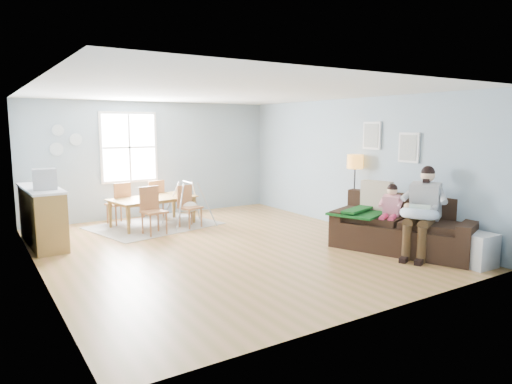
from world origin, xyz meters
TOP-DOWN VIEW (x-y plane):
  - room at (0.00, 0.00)m, footprint 8.40×9.40m
  - window at (-0.60, 3.46)m, footprint 1.32×0.08m
  - pictures at (2.97, -1.05)m, footprint 0.05×1.34m
  - wall_plates at (-2.00, 3.47)m, footprint 0.67×0.02m
  - sofa at (2.51, -1.85)m, footprint 1.79×2.53m
  - green_throw at (2.14, -1.17)m, footprint 1.28×1.15m
  - beige_pillow at (2.51, -1.20)m, footprint 0.32×0.59m
  - father at (2.50, -2.21)m, footprint 1.09×0.78m
  - nursing_pillow at (2.34, -2.28)m, footprint 0.82×0.81m
  - infant at (2.32, -2.25)m, footprint 0.32×0.38m
  - toddler at (2.35, -1.67)m, footprint 0.59×0.49m
  - floor_lamp at (2.80, -0.34)m, footprint 0.32×0.32m
  - storage_cube at (2.69, -3.11)m, footprint 0.48×0.43m
  - rug at (-0.46, 2.35)m, footprint 2.85×2.41m
  - dining_table at (-0.46, 2.35)m, footprint 1.90×1.28m
  - chair_sw at (-0.74, 1.65)m, footprint 0.48×0.48m
  - chair_se at (0.12, 1.85)m, footprint 0.49×0.49m
  - chair_nw at (-1.03, 2.84)m, footprint 0.52×0.52m
  - chair_ne at (-0.18, 3.05)m, footprint 0.45×0.45m
  - counter at (-2.70, 1.93)m, footprint 0.62×1.90m
  - monitor at (-2.67, 1.58)m, footprint 0.41×0.39m
  - baby_swing at (0.19, 1.99)m, footprint 0.97×0.98m

SIDE VIEW (x-z plane):
  - rug at x=-0.46m, z-range 0.00..0.01m
  - storage_cube at x=2.69m, z-range 0.00..0.52m
  - dining_table at x=-0.46m, z-range 0.00..0.62m
  - sofa at x=2.51m, z-range -0.14..0.80m
  - baby_swing at x=0.19m, z-range -0.05..0.90m
  - chair_se at x=0.12m, z-range 0.06..0.95m
  - chair_ne at x=-0.18m, z-range 0.06..0.97m
  - chair_nw at x=-1.03m, z-range 0.06..0.99m
  - counter at x=-2.70m, z-range 0.01..1.06m
  - chair_sw at x=-0.74m, z-range 0.07..1.01m
  - green_throw at x=2.14m, z-range 0.58..0.62m
  - nursing_pillow at x=2.34m, z-range 0.61..0.86m
  - toddler at x=2.35m, z-range 0.34..1.23m
  - father at x=2.50m, z-range 0.06..1.53m
  - infant at x=2.32m, z-range 0.74..0.89m
  - beige_pillow at x=2.51m, z-range 0.58..1.14m
  - monitor at x=-2.67m, z-range 1.05..1.41m
  - floor_lamp at x=2.80m, z-range 0.51..2.08m
  - window at x=-0.60m, z-range 0.84..2.46m
  - wall_plates at x=-2.00m, z-range 1.50..2.16m
  - pictures at x=2.97m, z-range 1.48..2.22m
  - room at x=0.00m, z-range 0.47..4.37m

